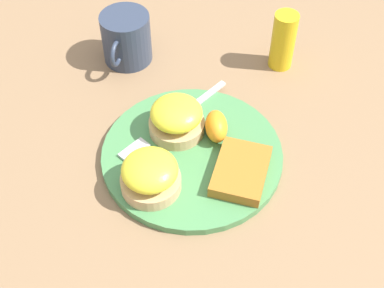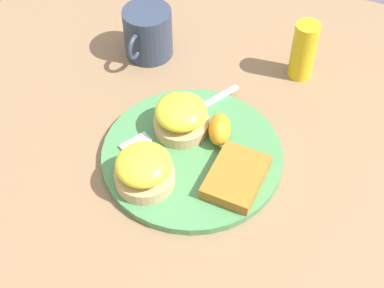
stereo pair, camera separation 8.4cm
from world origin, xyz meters
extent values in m
plane|color=#846647|center=(0.00, 0.00, 0.00)|extent=(1.10, 1.10, 0.00)
cylinder|color=#47844C|center=(0.00, 0.00, 0.01)|extent=(0.29, 0.29, 0.01)
cylinder|color=tan|center=(-0.04, -0.04, 0.02)|extent=(0.09, 0.09, 0.02)
ellipsoid|color=yellow|center=(-0.04, -0.04, 0.06)|extent=(0.08, 0.08, 0.04)
cylinder|color=tan|center=(0.08, -0.04, 0.02)|extent=(0.09, 0.09, 0.02)
ellipsoid|color=yellow|center=(0.08, -0.04, 0.06)|extent=(0.08, 0.08, 0.04)
cube|color=#A06521|center=(0.03, 0.08, 0.02)|extent=(0.11, 0.08, 0.02)
ellipsoid|color=orange|center=(-0.04, 0.03, 0.04)|extent=(0.07, 0.05, 0.04)
cube|color=silver|center=(-0.11, -0.02, 0.02)|extent=(0.12, 0.07, 0.00)
cube|color=silver|center=(0.02, -0.09, 0.02)|extent=(0.06, 0.04, 0.00)
cylinder|color=#2D384C|center=(-0.21, -0.18, 0.05)|extent=(0.09, 0.09, 0.10)
torus|color=#2D384C|center=(-0.16, -0.18, 0.05)|extent=(0.05, 0.01, 0.05)
cylinder|color=gold|center=(-0.26, 0.10, 0.06)|extent=(0.04, 0.04, 0.11)
camera|label=1|loc=(0.53, 0.14, 0.68)|focal=50.00mm
camera|label=2|loc=(0.50, 0.22, 0.68)|focal=50.00mm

